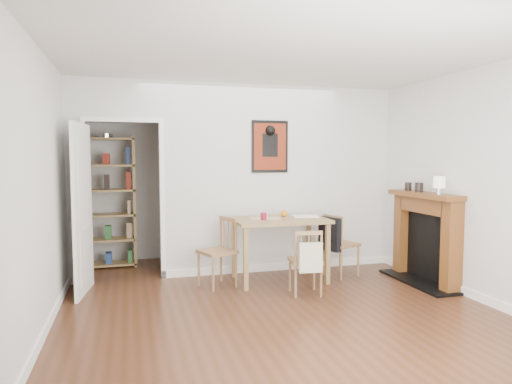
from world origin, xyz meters
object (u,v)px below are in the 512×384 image
object	(u,v)px
mantel_lamp	(439,183)
chair_left	(217,252)
chair_front	(306,261)
ceramic_jar_a	(419,187)
notebook	(305,216)
fireplace	(426,235)
dining_table	(280,226)
ceramic_jar_b	(408,186)
chair_right	(340,244)
bookshelf	(107,203)
red_glass	(264,216)
orange_fruit	(284,213)

from	to	relation	value
mantel_lamp	chair_left	bearing A→B (deg)	161.17
chair_front	ceramic_jar_a	xyz separation A→B (m)	(1.62, 0.16, 0.83)
chair_left	notebook	bearing A→B (deg)	5.83
notebook	fireplace	bearing A→B (deg)	-24.55
dining_table	fireplace	world-z (taller)	fireplace
chair_front	notebook	size ratio (longest dim) A/B	2.35
dining_table	ceramic_jar_b	distance (m)	1.82
chair_right	ceramic_jar_b	xyz separation A→B (m)	(0.87, -0.23, 0.78)
chair_left	bookshelf	xyz separation A→B (m)	(-1.34, 1.46, 0.51)
notebook	mantel_lamp	distance (m)	1.71
chair_front	fireplace	world-z (taller)	fireplace
bookshelf	red_glass	bearing A→B (deg)	-37.17
chair_right	fireplace	world-z (taller)	fireplace
chair_left	orange_fruit	bearing A→B (deg)	12.08
orange_fruit	ceramic_jar_a	world-z (taller)	ceramic_jar_a
notebook	dining_table	bearing A→B (deg)	-169.99
chair_front	orange_fruit	world-z (taller)	orange_fruit
bookshelf	red_glass	xyz separation A→B (m)	(1.94, -1.47, -0.08)
chair_left	chair_right	xyz separation A→B (m)	(1.69, 0.06, 0.01)
red_glass	fireplace	bearing A→B (deg)	-14.05
fireplace	notebook	world-z (taller)	fireplace
bookshelf	chair_front	bearing A→B (deg)	-41.81
mantel_lamp	chair_front	bearing A→B (deg)	170.10
orange_fruit	ceramic_jar_b	distance (m)	1.71
chair_right	ceramic_jar_b	size ratio (longest dim) A/B	7.69
fireplace	mantel_lamp	bearing A→B (deg)	-105.16
orange_fruit	fireplace	bearing A→B (deg)	-23.20
chair_right	red_glass	size ratio (longest dim) A/B	9.17
chair_front	orange_fruit	bearing A→B (deg)	89.96
ceramic_jar_a	orange_fruit	bearing A→B (deg)	158.94
orange_fruit	ceramic_jar_b	bearing A→B (deg)	-12.83
bookshelf	mantel_lamp	size ratio (longest dim) A/B	8.62
red_glass	bookshelf	bearing A→B (deg)	142.83
dining_table	chair_right	world-z (taller)	chair_right
ceramic_jar_b	dining_table	bearing A→B (deg)	172.54
chair_right	notebook	distance (m)	0.62
bookshelf	ceramic_jar_b	xyz separation A→B (m)	(3.91, -1.63, 0.27)
fireplace	chair_right	bearing A→B (deg)	147.80
chair_front	fireplace	distance (m)	1.69
red_glass	ceramic_jar_a	xyz separation A→B (m)	(1.96, -0.41, 0.36)
fireplace	orange_fruit	size ratio (longest dim) A/B	14.40
ceramic_jar_a	chair_right	bearing A→B (deg)	150.69
fireplace	notebook	size ratio (longest dim) A/B	3.79
orange_fruit	ceramic_jar_a	distance (m)	1.77
chair_right	notebook	bearing A→B (deg)	172.76
fireplace	ceramic_jar_b	bearing A→B (deg)	97.67
fireplace	red_glass	bearing A→B (deg)	165.95
notebook	ceramic_jar_b	size ratio (longest dim) A/B	3.01
dining_table	orange_fruit	bearing A→B (deg)	53.60
chair_front	red_glass	size ratio (longest dim) A/B	8.42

